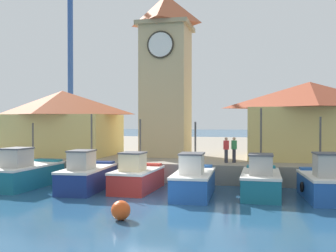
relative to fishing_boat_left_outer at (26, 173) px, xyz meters
The scene contains 15 objects.
ground_plane 8.81m from the fishing_boat_left_outer, 20.06° to the right, with size 300.00×300.00×0.00m, color navy.
quay_wharf 24.54m from the fishing_boat_left_outer, 70.37° to the left, with size 120.00×40.00×1.19m, color gray.
fishing_boat_left_outer is the anchor object (origin of this frame).
fishing_boat_left_inner 3.88m from the fishing_boat_left_outer, ahead, with size 2.12×4.89×4.23m.
fishing_boat_mid_left 6.66m from the fishing_boat_left_outer, ahead, with size 2.18×4.21×3.94m.
fishing_boat_center 9.93m from the fishing_boat_left_outer, ahead, with size 2.09×4.90×3.80m.
fishing_boat_mid_right 13.30m from the fishing_boat_left_outer, ahead, with size 2.05×4.68×4.52m.
fishing_boat_right_inner 16.25m from the fishing_boat_left_outer, ahead, with size 2.14×4.39×4.06m.
clock_tower 12.61m from the fishing_boat_left_outer, 53.28° to the left, with size 3.85×3.85×13.74m.
warehouse_left 8.54m from the fishing_boat_left_outer, 103.13° to the left, with size 8.49×6.18×5.00m.
warehouse_right 18.89m from the fishing_boat_left_outer, 26.91° to the left, with size 8.68×6.25×5.36m.
port_crane_near 20.09m from the fishing_boat_left_outer, 108.49° to the left, with size 4.19×8.20×21.32m.
mooring_buoy 9.94m from the fishing_boat_left_outer, 36.58° to the right, with size 0.76×0.76×0.76m, color #E54C19.
dock_worker_near_tower 12.16m from the fishing_boat_left_outer, 22.39° to the left, with size 0.34×0.22×1.62m.
dock_worker_along_quay 12.71m from the fishing_boat_left_outer, 22.78° to the left, with size 0.34×0.22×1.62m.
Camera 1 is at (4.94, -17.28, 3.87)m, focal length 42.00 mm.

